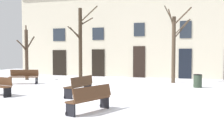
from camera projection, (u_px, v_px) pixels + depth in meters
ground_plane at (100, 94)px, 13.38m from camera, size 35.67×35.67×0.00m
building_facade at (141, 32)px, 22.70m from camera, size 22.29×0.60×7.29m
tree_left_of_center at (26, 53)px, 20.59m from camera, size 1.05×1.76×4.10m
tree_center at (80, 42)px, 20.75m from camera, size 2.26×2.41×5.38m
tree_right_of_center at (174, 45)px, 18.44m from camera, size 1.78×2.05×5.07m
litter_bin at (198, 81)px, 16.05m from camera, size 0.50×0.50×0.76m
bench_back_to_back_left at (80, 86)px, 12.75m from camera, size 0.70×1.86×0.93m
bench_far_corner at (24, 77)px, 17.92m from camera, size 1.89×1.02×0.92m
bench_by_litter_bin at (90, 98)px, 9.34m from camera, size 1.06×1.88×0.89m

